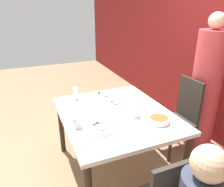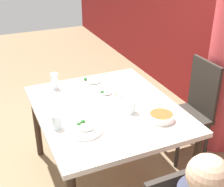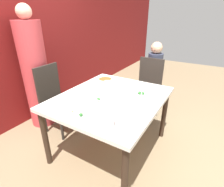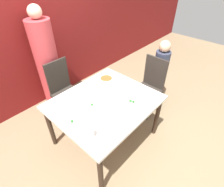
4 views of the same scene
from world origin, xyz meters
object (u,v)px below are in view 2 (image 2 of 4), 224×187
at_px(plate_rice_adult, 85,129).
at_px(chair_adult_spot, 192,108).
at_px(glass_water_tall, 132,106).
at_px(bowl_curry, 161,117).

bearing_deg(plate_rice_adult, chair_adult_spot, 103.39).
relative_size(chair_adult_spot, plate_rice_adult, 3.60).
height_order(chair_adult_spot, glass_water_tall, chair_adult_spot).
distance_m(bowl_curry, glass_water_tall, 0.24).
relative_size(chair_adult_spot, glass_water_tall, 8.83).
bearing_deg(bowl_curry, glass_water_tall, -140.82).
relative_size(bowl_curry, glass_water_tall, 1.81).
xyz_separation_m(bowl_curry, plate_rice_adult, (-0.10, -0.57, -0.01)).
relative_size(plate_rice_adult, glass_water_tall, 2.46).
xyz_separation_m(bowl_curry, glass_water_tall, (-0.19, -0.15, 0.03)).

